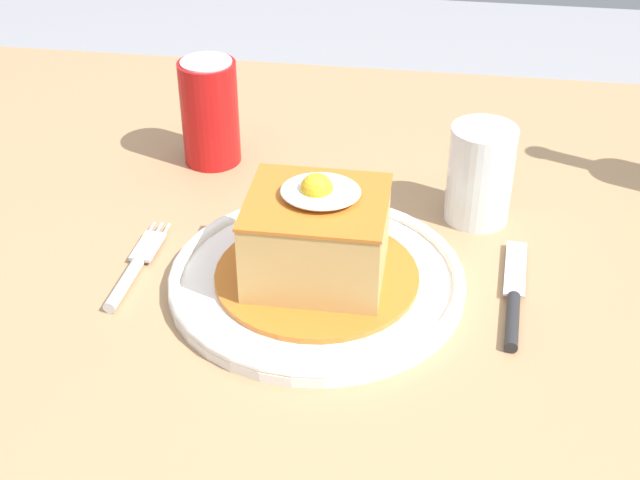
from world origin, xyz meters
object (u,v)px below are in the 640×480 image
(drinking_glass, at_px, (479,180))
(soda_can, at_px, (210,112))
(fork, at_px, (132,271))
(knife, at_px, (513,305))
(main_plate, at_px, (317,279))

(drinking_glass, bearing_deg, soda_can, 165.09)
(fork, bearing_deg, soda_can, 85.22)
(fork, height_order, soda_can, soda_can)
(knife, height_order, drinking_glass, drinking_glass)
(fork, height_order, drinking_glass, drinking_glass)
(main_plate, height_order, fork, main_plate)
(knife, bearing_deg, soda_can, 145.18)
(soda_can, height_order, drinking_glass, soda_can)
(knife, bearing_deg, drinking_glass, 102.52)
(soda_can, bearing_deg, fork, -94.78)
(fork, distance_m, drinking_glass, 0.36)
(main_plate, xyz_separation_m, drinking_glass, (0.15, 0.15, 0.04))
(main_plate, height_order, knife, main_plate)
(main_plate, bearing_deg, soda_can, 124.80)
(fork, distance_m, knife, 0.36)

